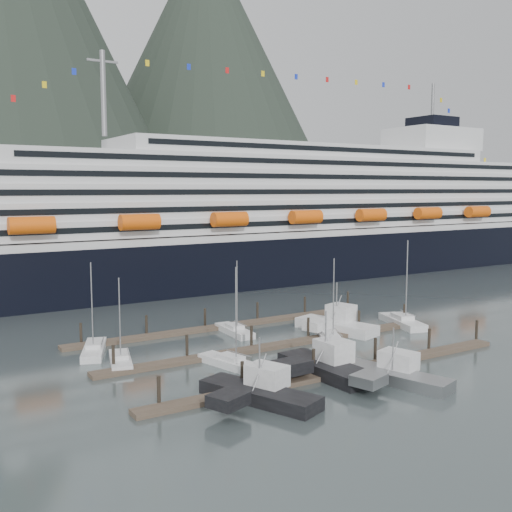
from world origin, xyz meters
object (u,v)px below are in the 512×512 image
(sailboat_a, at_px, (121,361))
(sailboat_h, at_px, (402,322))
(trawler_b, at_px, (324,367))
(sailboat_d, at_px, (331,341))
(trawler_e, at_px, (336,325))
(cruise_ship, at_px, (278,225))
(sailboat_c, at_px, (234,331))
(sailboat_b, at_px, (231,364))
(trawler_a, at_px, (259,393))
(sailboat_e, at_px, (94,350))
(trawler_c, at_px, (392,375))

(sailboat_a, relative_size, sailboat_h, 0.80)
(sailboat_a, bearing_deg, trawler_b, -115.83)
(sailboat_d, xyz_separation_m, trawler_e, (4.92, 5.12, 0.57))
(sailboat_d, distance_m, trawler_b, 13.41)
(cruise_ship, xyz_separation_m, sailboat_c, (-35.95, -42.85, -11.65))
(sailboat_b, distance_m, sailboat_h, 32.44)
(sailboat_d, height_order, trawler_a, sailboat_d)
(sailboat_e, height_order, trawler_e, sailboat_e)
(cruise_ship, bearing_deg, sailboat_b, -128.08)
(sailboat_c, xyz_separation_m, trawler_e, (12.96, -6.41, 0.58))
(trawler_b, distance_m, trawler_e, 20.50)
(sailboat_b, height_order, trawler_c, sailboat_b)
(sailboat_a, bearing_deg, sailboat_d, -86.32)
(trawler_e, bearing_deg, trawler_b, 120.68)
(sailboat_a, xyz_separation_m, trawler_c, (22.12, -21.26, 0.45))
(sailboat_d, xyz_separation_m, trawler_c, (-4.49, -15.61, 0.45))
(sailboat_a, height_order, sailboat_e, sailboat_e)
(sailboat_a, distance_m, trawler_c, 30.68)
(sailboat_d, bearing_deg, trawler_c, -169.20)
(sailboat_a, relative_size, sailboat_d, 0.90)
(cruise_ship, relative_size, trawler_a, 16.33)
(sailboat_d, xyz_separation_m, sailboat_h, (15.88, 2.93, 0.04))
(cruise_ship, bearing_deg, sailboat_e, -142.71)
(sailboat_h, xyz_separation_m, trawler_e, (-10.95, 2.18, 0.53))
(trawler_c, distance_m, trawler_e, 22.76)
(sailboat_h, bearing_deg, sailboat_b, 115.18)
(sailboat_e, bearing_deg, trawler_a, -139.97)
(trawler_b, xyz_separation_m, trawler_c, (4.51, -5.68, -0.13))
(sailboat_b, xyz_separation_m, sailboat_e, (-11.61, 13.87, 0.00))
(sailboat_c, bearing_deg, sailboat_h, -106.62)
(sailboat_a, distance_m, sailboat_c, 19.47)
(sailboat_e, bearing_deg, trawler_b, -117.81)
(trawler_a, relative_size, trawler_c, 0.99)
(trawler_c, xyz_separation_m, trawler_e, (9.41, 20.73, 0.12))
(sailboat_e, relative_size, trawler_b, 0.97)
(sailboat_c, height_order, trawler_b, sailboat_c)
(sailboat_h, bearing_deg, sailboat_e, 94.92)
(sailboat_a, bearing_deg, trawler_a, -143.34)
(sailboat_b, height_order, trawler_b, sailboat_b)
(sailboat_a, bearing_deg, cruise_ship, -32.54)
(sailboat_a, relative_size, sailboat_c, 0.99)
(sailboat_e, xyz_separation_m, trawler_c, (23.32, -27.56, 0.44))
(cruise_ship, xyz_separation_m, trawler_e, (-22.98, -49.26, -11.07))
(sailboat_d, bearing_deg, trawler_b, 164.64)
(trawler_a, relative_size, trawler_b, 1.05)
(sailboat_h, bearing_deg, cruise_ship, 3.43)
(trawler_a, xyz_separation_m, trawler_b, (10.42, 3.15, 0.09))
(trawler_a, height_order, trawler_b, trawler_b)
(sailboat_h, bearing_deg, trawler_b, 133.92)
(sailboat_b, distance_m, trawler_e, 22.27)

